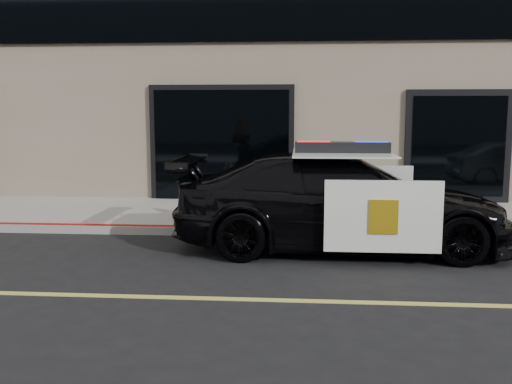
{
  "coord_description": "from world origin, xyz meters",
  "views": [
    {
      "loc": [
        0.9,
        -6.57,
        2.24
      ],
      "look_at": [
        0.2,
        2.2,
        1.0
      ],
      "focal_mm": 40.0,
      "sensor_mm": 36.0,
      "label": 1
    }
  ],
  "objects": [
    {
      "name": "sidewalk_n",
      "position": [
        0.0,
        5.25,
        0.07
      ],
      "size": [
        60.0,
        3.5,
        0.15
      ],
      "primitive_type": "cube",
      "color": "gray",
      "rests_on": "ground"
    },
    {
      "name": "police_car",
      "position": [
        1.55,
        2.67,
        0.79
      ],
      "size": [
        2.47,
        5.41,
        1.77
      ],
      "color": "black",
      "rests_on": "ground"
    },
    {
      "name": "fire_hydrant",
      "position": [
        -1.15,
        4.4,
        0.49
      ],
      "size": [
        0.32,
        0.45,
        0.72
      ],
      "color": "beige",
      "rests_on": "sidewalk_n"
    },
    {
      "name": "ground",
      "position": [
        0.0,
        0.0,
        0.0
      ],
      "size": [
        120.0,
        120.0,
        0.0
      ],
      "primitive_type": "plane",
      "color": "black",
      "rests_on": "ground"
    }
  ]
}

